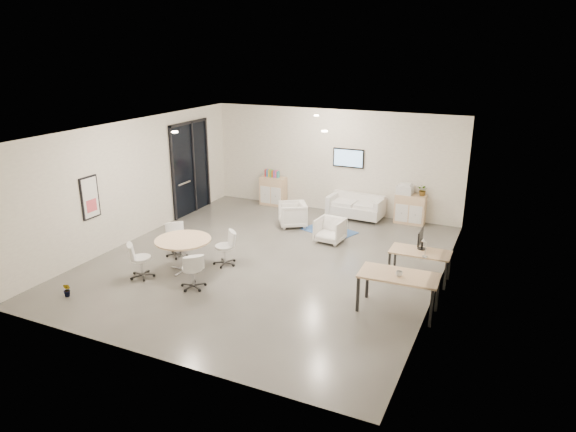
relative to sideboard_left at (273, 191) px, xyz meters
The scene contains 21 objects.
room_shell 4.83m from the sideboard_left, 65.09° to the right, with size 9.60×10.60×4.80m.
glass_door 2.84m from the sideboard_left, 138.47° to the right, with size 0.09×1.90×2.85m.
artwork 6.28m from the sideboard_left, 108.80° to the right, with size 0.05×0.54×1.04m.
wall_tv 2.80m from the sideboard_left, ahead, with size 0.98×0.06×0.58m.
ceiling_spots 4.72m from the sideboard_left, 62.57° to the right, with size 3.14×4.14×0.03m.
sideboard_left is the anchor object (origin of this frame).
sideboard_right 4.50m from the sideboard_left, ahead, with size 0.88×0.43×0.88m.
books 0.58m from the sideboard_left, behind, with size 0.48×0.14×0.22m.
printer 4.34m from the sideboard_left, ahead, with size 0.46×0.39×0.32m.
loveseat 2.91m from the sideboard_left, ahead, with size 1.68×0.91×0.61m.
blue_rug 3.09m from the sideboard_left, 32.36° to the right, with size 1.42×0.95×0.01m, color #305594.
armchair_left 2.22m from the sideboard_left, 49.14° to the right, with size 0.75×0.71×0.78m, color silver.
armchair_right 3.77m from the sideboard_left, 39.92° to the right, with size 0.70×0.65×0.72m, color silver.
desk_rear 6.70m from the sideboard_left, 34.53° to the right, with size 1.32×0.67×0.68m.
desk_front 7.69m from the sideboard_left, 45.14° to the right, with size 1.55×0.83×0.79m.
monitor 6.60m from the sideboard_left, 33.66° to the right, with size 0.20×0.50×0.44m.
round_table 5.62m from the sideboard_left, 85.33° to the right, with size 1.29×1.29×0.78m.
meeting_chairs 5.62m from the sideboard_left, 85.33° to the right, with size 2.22×2.22×0.82m.
plant_cabinet 4.85m from the sideboard_left, ahead, with size 0.30×0.34×0.26m, color #3F7F3F.
plant_floor 7.80m from the sideboard_left, 97.25° to the right, with size 0.17×0.31×0.14m, color #3F7F3F.
cup 7.76m from the sideboard_left, 45.44° to the right, with size 0.13×0.10×0.13m, color white.
Camera 1 is at (5.29, -10.32, 4.99)m, focal length 32.00 mm.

